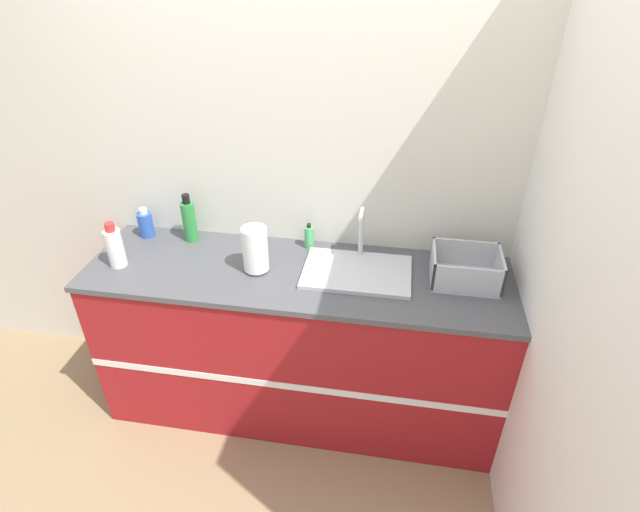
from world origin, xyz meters
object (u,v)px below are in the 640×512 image
(bottle_blue, at_px, (146,224))
(bottle_green, at_px, (189,220))
(paper_towel_roll, at_px, (255,249))
(dish_rack, at_px, (465,271))
(soap_dispenser, at_px, (309,237))
(sink, at_px, (357,270))
(bottle_white_spray, at_px, (115,247))

(bottle_blue, bearing_deg, bottle_green, -0.54)
(paper_towel_roll, relative_size, dish_rack, 0.74)
(paper_towel_roll, relative_size, soap_dispenser, 1.69)
(dish_rack, bearing_deg, bottle_green, 174.05)
(sink, distance_m, bottle_green, 0.94)
(bottle_green, distance_m, soap_dispenser, 0.64)
(dish_rack, distance_m, soap_dispenser, 0.80)
(paper_towel_roll, distance_m, dish_rack, 1.00)
(sink, height_order, soap_dispenser, sink)
(bottle_white_spray, xyz_separation_m, bottle_green, (0.27, 0.30, 0.01))
(bottle_white_spray, bearing_deg, dish_rack, 5.02)
(soap_dispenser, bearing_deg, bottle_white_spray, -160.21)
(bottle_white_spray, bearing_deg, bottle_blue, 88.25)
(bottle_green, bearing_deg, sink, -10.59)
(paper_towel_roll, distance_m, bottle_green, 0.48)
(bottle_green, height_order, soap_dispenser, bottle_green)
(bottle_white_spray, distance_m, bottle_blue, 0.30)
(bottle_green, xyz_separation_m, soap_dispenser, (0.64, 0.03, -0.06))
(dish_rack, distance_m, bottle_blue, 1.69)
(bottle_white_spray, bearing_deg, soap_dispenser, 19.79)
(dish_rack, xyz_separation_m, bottle_blue, (-1.68, 0.15, 0.02))
(bottle_green, bearing_deg, soap_dispenser, 2.63)
(bottle_blue, distance_m, soap_dispenser, 0.90)
(bottle_blue, relative_size, soap_dispenser, 1.19)
(bottle_blue, relative_size, bottle_green, 0.62)
(sink, bearing_deg, paper_towel_roll, -173.35)
(sink, relative_size, dish_rack, 1.64)
(bottle_blue, bearing_deg, paper_towel_roll, -18.66)
(paper_towel_roll, xyz_separation_m, soap_dispenser, (0.21, 0.26, -0.06))
(soap_dispenser, bearing_deg, bottle_blue, -178.27)
(bottle_white_spray, relative_size, bottle_green, 0.89)
(sink, xyz_separation_m, bottle_white_spray, (-1.18, -0.13, 0.09))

